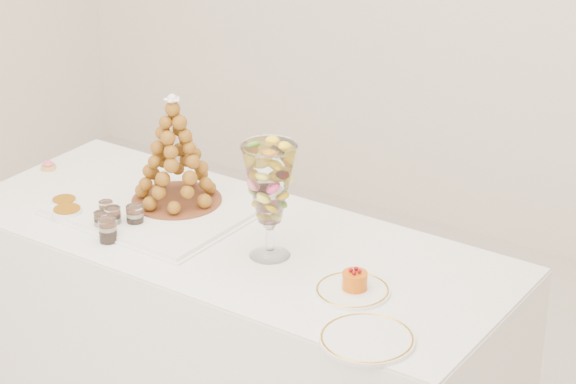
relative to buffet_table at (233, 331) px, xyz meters
The scene contains 15 objects.
buffet_table is the anchor object (origin of this frame).
lace_tray 0.48m from the buffet_table, behind, with size 0.60×0.45×0.02m, color white.
macaron_vase 0.62m from the buffet_table, 12.10° to the right, with size 0.17×0.17×0.36m.
cake_plate 0.63m from the buffet_table, 11.05° to the right, with size 0.22×0.22×0.01m, color white.
spare_plate 0.82m from the buffet_table, 24.46° to the right, with size 0.26×0.26×0.01m, color white.
pink_tart 0.95m from the buffet_table, behind, with size 0.05×0.05×0.03m.
verrine_a 0.58m from the buffet_table, 163.70° to the right, with size 0.05×0.05×0.06m, color white.
verrine_b 0.55m from the buffet_table, 155.55° to the right, with size 0.05×0.05×0.07m, color white.
verrine_c 0.51m from the buffet_table, 158.67° to the right, with size 0.06×0.06×0.08m, color white.
verrine_d 0.57m from the buffet_table, 152.77° to the right, with size 0.05×0.05×0.06m, color white.
verrine_e 0.55m from the buffet_table, 141.69° to the right, with size 0.06×0.06×0.08m, color white.
ramekin_back 0.71m from the buffet_table, 167.94° to the right, with size 0.09×0.09×0.03m, color white.
ramekin_front 0.67m from the buffet_table, 160.92° to the right, with size 0.10×0.10×0.03m, color white.
croquembouche 0.63m from the buffet_table, 163.62° to the left, with size 0.31×0.31×0.38m.
mousse_cake 0.65m from the buffet_table, 10.08° to the right, with size 0.07×0.07×0.06m.
Camera 1 is at (1.79, -2.35, 2.33)m, focal length 70.00 mm.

